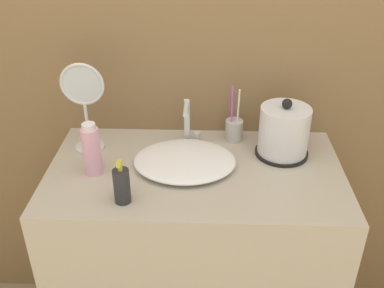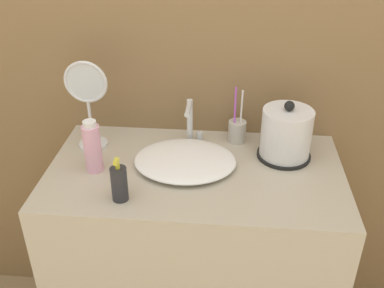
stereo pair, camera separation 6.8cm
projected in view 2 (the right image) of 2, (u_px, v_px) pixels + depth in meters
wall_back at (203, 27)px, 1.58m from camera, size 6.00×0.04×2.60m
vanity_counter at (195, 265)px, 1.76m from camera, size 1.01×0.56×0.90m
sink_basin at (185, 160)px, 1.54m from camera, size 0.35×0.29×0.04m
faucet at (191, 121)px, 1.64m from camera, size 0.06×0.12×0.17m
electric_kettle at (286, 135)px, 1.56m from camera, size 0.19×0.19×0.22m
toothbrush_cup at (237, 130)px, 1.67m from camera, size 0.07×0.07×0.21m
lotion_bottle at (119, 183)px, 1.36m from camera, size 0.05×0.05×0.15m
shampoo_bottle at (92, 147)px, 1.48m from camera, size 0.06×0.06×0.19m
vanity_mirror at (88, 99)px, 1.58m from camera, size 0.15×0.11×0.33m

